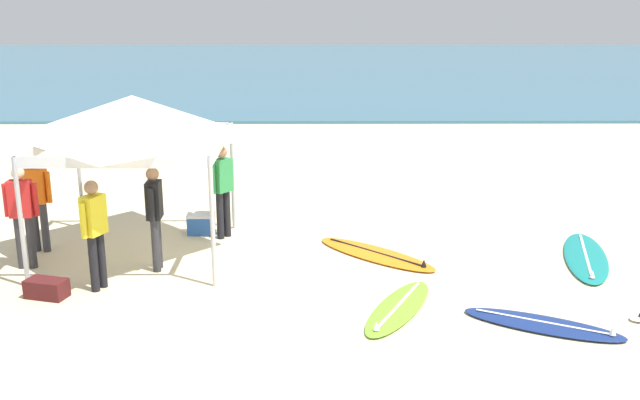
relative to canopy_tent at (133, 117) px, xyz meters
name	(u,v)px	position (x,y,z in m)	size (l,w,h in m)	color
ground_plane	(297,282)	(2.70, -1.30, -2.39)	(80.00, 80.00, 0.00)	beige
sea	(310,69)	(2.70, 30.93, -2.34)	(80.00, 36.00, 0.10)	#386B84
canopy_tent	(133,117)	(0.00, 0.00, 0.00)	(3.00, 3.00, 2.75)	#B7B7BC
surfboard_orange	(376,254)	(4.03, -0.12, -2.35)	(2.23, 2.14, 0.19)	orange
surfboard_navy	(544,324)	(6.08, -2.91, -2.35)	(2.19, 1.48, 0.19)	navy
surfboard_lime	(398,308)	(4.17, -2.35, -2.35)	(1.45, 2.18, 0.19)	#7AD12D
surfboard_teal	(586,257)	(7.58, -0.30, -2.35)	(1.31, 2.66, 0.19)	#19847F
person_green	(222,186)	(1.31, 0.90, -1.40)	(0.39, 0.46, 1.71)	black
person_black	(155,211)	(0.42, -0.72, -1.40)	(0.23, 0.55, 1.71)	#2D2D33
person_yellow	(95,227)	(-0.31, -1.54, -1.40)	(0.35, 0.51, 1.71)	black
person_red	(22,210)	(-1.74, -0.63, -1.40)	(0.55, 0.24, 1.71)	#2D2D33
person_orange	(37,197)	(-1.79, 0.18, -1.40)	(0.55, 0.27, 1.71)	#383842
gear_bag_near_tent	(47,288)	(-1.00, -1.86, -2.25)	(0.60, 0.32, 0.28)	#4C1919
cooler_box	(201,224)	(0.85, 1.12, -2.19)	(0.50, 0.36, 0.39)	#2D60B7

